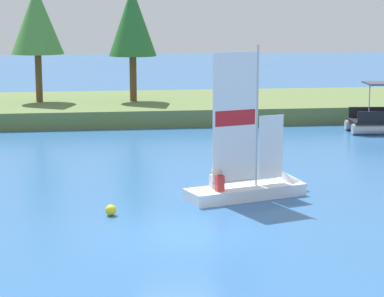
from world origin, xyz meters
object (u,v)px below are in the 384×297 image
Objects in this scene: sailboat at (262,184)px; shoreline_tree_midright at (37,21)px; channel_buoy at (111,210)px; shoreline_tree_right at (132,22)px.

shoreline_tree_midright is at bearing 94.80° from sailboat.
channel_buoy is (3.72, -24.00, -5.87)m from shoreline_tree_midright.
shoreline_tree_right is 22.57m from sailboat.
sailboat is (3.35, -21.63, -5.53)m from shoreline_tree_right.
channel_buoy is at bearing -95.27° from shoreline_tree_right.
channel_buoy is at bearing -81.18° from shoreline_tree_midright.
sailboat is 5.86m from channel_buoy.
shoreline_tree_midright is 1.24× the size of sailboat.
shoreline_tree_midright is at bearing 98.82° from channel_buoy.
sailboat is at bearing -81.19° from shoreline_tree_right.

